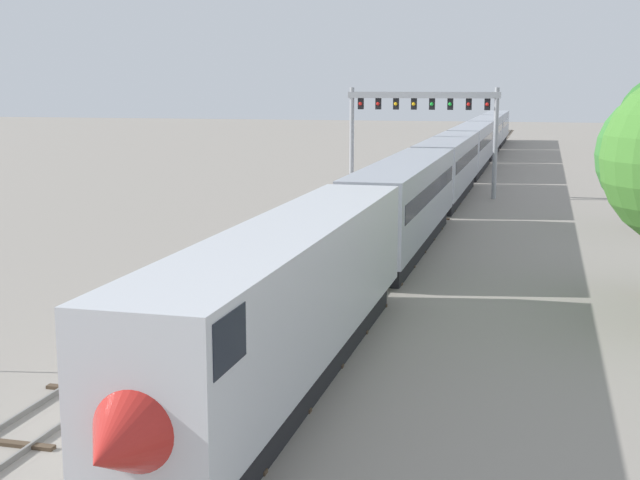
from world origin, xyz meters
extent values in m
plane|color=gray|center=(0.00, 0.00, 0.00)|extent=(400.00, 400.00, 0.00)
cube|color=slate|center=(1.28, 60.00, 0.08)|extent=(0.07, 200.00, 0.16)
cube|color=slate|center=(2.72, 60.00, 0.08)|extent=(0.07, 200.00, 0.16)
cube|color=#473828|center=(2.00, -2.00, 0.05)|extent=(2.60, 0.24, 0.10)
cube|color=#473828|center=(2.00, 2.00, 0.05)|extent=(2.60, 0.24, 0.10)
cube|color=#473828|center=(2.00, 6.00, 0.05)|extent=(2.60, 0.24, 0.10)
cube|color=#473828|center=(2.00, 10.00, 0.05)|extent=(2.60, 0.24, 0.10)
cube|color=#473828|center=(2.00, 14.00, 0.05)|extent=(2.60, 0.24, 0.10)
cube|color=#473828|center=(2.00, 18.00, 0.05)|extent=(2.60, 0.24, 0.10)
cube|color=#473828|center=(2.00, 22.00, 0.05)|extent=(2.60, 0.24, 0.10)
cube|color=#473828|center=(2.00, 26.00, 0.05)|extent=(2.60, 0.24, 0.10)
cube|color=#473828|center=(2.00, 30.00, 0.05)|extent=(2.60, 0.24, 0.10)
cube|color=#473828|center=(2.00, 34.00, 0.05)|extent=(2.60, 0.24, 0.10)
cube|color=#473828|center=(2.00, 38.00, 0.05)|extent=(2.60, 0.24, 0.10)
cube|color=#473828|center=(2.00, 42.00, 0.05)|extent=(2.60, 0.24, 0.10)
cube|color=#473828|center=(2.00, 46.00, 0.05)|extent=(2.60, 0.24, 0.10)
cube|color=#473828|center=(2.00, 50.00, 0.05)|extent=(2.60, 0.24, 0.10)
cube|color=#473828|center=(2.00, 54.00, 0.05)|extent=(2.60, 0.24, 0.10)
cube|color=#473828|center=(2.00, 58.00, 0.05)|extent=(2.60, 0.24, 0.10)
cube|color=#473828|center=(2.00, 62.00, 0.05)|extent=(2.60, 0.24, 0.10)
cube|color=#473828|center=(2.00, 66.00, 0.05)|extent=(2.60, 0.24, 0.10)
cube|color=#473828|center=(2.00, 70.00, 0.05)|extent=(2.60, 0.24, 0.10)
cube|color=#473828|center=(2.00, 74.00, 0.05)|extent=(2.60, 0.24, 0.10)
cube|color=#473828|center=(2.00, 78.00, 0.05)|extent=(2.60, 0.24, 0.10)
cube|color=#473828|center=(2.00, 82.00, 0.05)|extent=(2.60, 0.24, 0.10)
cube|color=#473828|center=(2.00, 86.00, 0.05)|extent=(2.60, 0.24, 0.10)
cube|color=#473828|center=(2.00, 90.00, 0.05)|extent=(2.60, 0.24, 0.10)
cube|color=#473828|center=(2.00, 94.00, 0.05)|extent=(2.60, 0.24, 0.10)
cube|color=#473828|center=(2.00, 98.00, 0.05)|extent=(2.60, 0.24, 0.10)
cube|color=#473828|center=(2.00, 102.00, 0.05)|extent=(2.60, 0.24, 0.10)
cube|color=#473828|center=(2.00, 106.00, 0.05)|extent=(2.60, 0.24, 0.10)
cube|color=#473828|center=(2.00, 110.00, 0.05)|extent=(2.60, 0.24, 0.10)
cube|color=#473828|center=(2.00, 114.00, 0.05)|extent=(2.60, 0.24, 0.10)
cube|color=#473828|center=(2.00, 118.00, 0.05)|extent=(2.60, 0.24, 0.10)
cube|color=#473828|center=(2.00, 122.00, 0.05)|extent=(2.60, 0.24, 0.10)
cube|color=#473828|center=(2.00, 126.00, 0.05)|extent=(2.60, 0.24, 0.10)
cube|color=#473828|center=(2.00, 130.00, 0.05)|extent=(2.60, 0.24, 0.10)
cube|color=#473828|center=(2.00, 134.00, 0.05)|extent=(2.60, 0.24, 0.10)
cube|color=#473828|center=(2.00, 138.00, 0.05)|extent=(2.60, 0.24, 0.10)
cube|color=#473828|center=(2.00, 142.00, 0.05)|extent=(2.60, 0.24, 0.10)
cube|color=#473828|center=(2.00, 146.00, 0.05)|extent=(2.60, 0.24, 0.10)
cube|color=#473828|center=(2.00, 150.00, 0.05)|extent=(2.60, 0.24, 0.10)
cube|color=#473828|center=(2.00, 154.00, 0.05)|extent=(2.60, 0.24, 0.10)
cube|color=#473828|center=(2.00, 158.00, 0.05)|extent=(2.60, 0.24, 0.10)
cube|color=slate|center=(-4.22, 40.00, 0.08)|extent=(0.07, 160.00, 0.16)
cube|color=slate|center=(-2.78, 40.00, 0.08)|extent=(0.07, 160.00, 0.16)
cube|color=#473828|center=(-3.50, -2.00, 0.05)|extent=(2.60, 0.24, 0.10)
cube|color=#473828|center=(-3.50, 2.00, 0.05)|extent=(2.60, 0.24, 0.10)
cube|color=#473828|center=(-3.50, 6.00, 0.05)|extent=(2.60, 0.24, 0.10)
cube|color=#473828|center=(-3.50, 10.00, 0.05)|extent=(2.60, 0.24, 0.10)
cube|color=#473828|center=(-3.50, 14.00, 0.05)|extent=(2.60, 0.24, 0.10)
cube|color=#473828|center=(-3.50, 18.00, 0.05)|extent=(2.60, 0.24, 0.10)
cube|color=#473828|center=(-3.50, 22.00, 0.05)|extent=(2.60, 0.24, 0.10)
cube|color=#473828|center=(-3.50, 26.00, 0.05)|extent=(2.60, 0.24, 0.10)
cube|color=#473828|center=(-3.50, 30.00, 0.05)|extent=(2.60, 0.24, 0.10)
cube|color=#473828|center=(-3.50, 34.00, 0.05)|extent=(2.60, 0.24, 0.10)
cube|color=#473828|center=(-3.50, 38.00, 0.05)|extent=(2.60, 0.24, 0.10)
cube|color=#473828|center=(-3.50, 42.00, 0.05)|extent=(2.60, 0.24, 0.10)
cube|color=#473828|center=(-3.50, 46.00, 0.05)|extent=(2.60, 0.24, 0.10)
cube|color=#473828|center=(-3.50, 50.00, 0.05)|extent=(2.60, 0.24, 0.10)
cube|color=#473828|center=(-3.50, 54.00, 0.05)|extent=(2.60, 0.24, 0.10)
cube|color=#473828|center=(-3.50, 58.00, 0.05)|extent=(2.60, 0.24, 0.10)
cube|color=#473828|center=(-3.50, 62.00, 0.05)|extent=(2.60, 0.24, 0.10)
cube|color=#473828|center=(-3.50, 66.00, 0.05)|extent=(2.60, 0.24, 0.10)
cube|color=#473828|center=(-3.50, 70.00, 0.05)|extent=(2.60, 0.24, 0.10)
cube|color=#473828|center=(-3.50, 74.00, 0.05)|extent=(2.60, 0.24, 0.10)
cube|color=#473828|center=(-3.50, 78.00, 0.05)|extent=(2.60, 0.24, 0.10)
cube|color=#473828|center=(-3.50, 82.00, 0.05)|extent=(2.60, 0.24, 0.10)
cube|color=#473828|center=(-3.50, 86.00, 0.05)|extent=(2.60, 0.24, 0.10)
cube|color=#473828|center=(-3.50, 90.00, 0.05)|extent=(2.60, 0.24, 0.10)
cube|color=#473828|center=(-3.50, 94.00, 0.05)|extent=(2.60, 0.24, 0.10)
cube|color=#473828|center=(-3.50, 98.00, 0.05)|extent=(2.60, 0.24, 0.10)
cube|color=#473828|center=(-3.50, 102.00, 0.05)|extent=(2.60, 0.24, 0.10)
cube|color=#473828|center=(-3.50, 106.00, 0.05)|extent=(2.60, 0.24, 0.10)
cube|color=#473828|center=(-3.50, 110.00, 0.05)|extent=(2.60, 0.24, 0.10)
cube|color=#473828|center=(-3.50, 114.00, 0.05)|extent=(2.60, 0.24, 0.10)
cube|color=#473828|center=(-3.50, 118.00, 0.05)|extent=(2.60, 0.24, 0.10)
cube|color=silver|center=(2.00, 4.60, 2.90)|extent=(3.00, 21.20, 3.80)
cone|color=#B2231E|center=(2.00, -6.20, 2.50)|extent=(2.88, 2.60, 2.88)
cube|color=black|center=(2.00, -4.80, 4.04)|extent=(3.04, 1.80, 1.10)
cube|color=black|center=(2.00, 4.60, 0.50)|extent=(2.52, 19.08, 1.00)
cube|color=#9EA3AD|center=(2.00, 26.79, 2.90)|extent=(3.00, 21.20, 3.80)
cube|color=black|center=(2.00, 26.79, 3.30)|extent=(3.04, 19.50, 0.90)
cube|color=black|center=(2.00, 26.79, 0.50)|extent=(2.52, 19.08, 1.00)
cube|color=#9EA3AD|center=(2.00, 48.99, 2.90)|extent=(3.00, 21.20, 3.80)
cube|color=black|center=(2.00, 48.99, 3.30)|extent=(3.04, 19.50, 0.90)
cube|color=black|center=(2.00, 48.99, 0.50)|extent=(2.52, 19.08, 1.00)
cube|color=#9EA3AD|center=(2.00, 71.19, 2.90)|extent=(3.00, 21.20, 3.80)
cube|color=black|center=(2.00, 71.19, 3.30)|extent=(3.04, 19.50, 0.90)
cube|color=black|center=(2.00, 71.19, 0.50)|extent=(2.52, 19.08, 1.00)
cube|color=#9EA3AD|center=(2.00, 93.38, 2.90)|extent=(3.00, 21.20, 3.80)
cube|color=black|center=(2.00, 93.38, 3.30)|extent=(3.04, 19.50, 0.90)
cube|color=black|center=(2.00, 93.38, 0.50)|extent=(2.52, 19.08, 1.00)
cube|color=#9EA3AD|center=(2.00, 115.58, 2.90)|extent=(3.00, 21.20, 3.80)
cube|color=black|center=(2.00, 115.58, 3.30)|extent=(3.04, 19.50, 0.90)
cube|color=black|center=(2.00, 115.58, 0.50)|extent=(2.52, 19.08, 1.00)
cylinder|color=#999BA0|center=(-6.00, 49.85, 4.34)|extent=(0.36, 0.36, 8.69)
cylinder|color=#999BA0|center=(5.50, 49.85, 4.34)|extent=(0.36, 0.36, 8.69)
cube|color=#999BA0|center=(-0.25, 49.85, 8.09)|extent=(12.10, 0.36, 0.50)
cube|color=black|center=(-5.28, 49.90, 7.39)|extent=(0.44, 0.32, 0.90)
sphere|color=red|center=(-5.28, 49.71, 7.39)|extent=(0.28, 0.28, 0.28)
cube|color=black|center=(-3.84, 49.90, 7.39)|extent=(0.44, 0.32, 0.90)
sphere|color=red|center=(-3.84, 49.71, 7.39)|extent=(0.28, 0.28, 0.28)
cube|color=black|center=(-2.41, 49.90, 7.39)|extent=(0.44, 0.32, 0.90)
sphere|color=yellow|center=(-2.41, 49.71, 7.39)|extent=(0.28, 0.28, 0.28)
cube|color=black|center=(-0.97, 49.90, 7.39)|extent=(0.44, 0.32, 0.90)
sphere|color=yellow|center=(-0.97, 49.71, 7.39)|extent=(0.28, 0.28, 0.28)
cube|color=black|center=(0.47, 49.90, 7.39)|extent=(0.44, 0.32, 0.90)
sphere|color=green|center=(0.47, 49.71, 7.39)|extent=(0.28, 0.28, 0.28)
cube|color=black|center=(1.91, 49.90, 7.39)|extent=(0.44, 0.32, 0.90)
sphere|color=green|center=(1.91, 49.71, 7.39)|extent=(0.28, 0.28, 0.28)
cube|color=black|center=(3.34, 49.90, 7.39)|extent=(0.44, 0.32, 0.90)
sphere|color=red|center=(3.34, 49.71, 7.39)|extent=(0.28, 0.28, 0.28)
cube|color=black|center=(4.78, 49.90, 7.39)|extent=(0.44, 0.32, 0.90)
sphere|color=red|center=(4.78, 49.71, 7.39)|extent=(0.28, 0.28, 0.28)
camera|label=1|loc=(9.19, -20.05, 8.87)|focal=49.15mm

